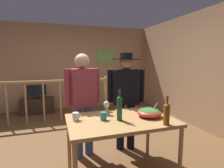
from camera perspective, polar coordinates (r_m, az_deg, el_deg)
ground_plane at (r=3.33m, az=-8.22°, el=-19.25°), size 7.17×7.17×0.00m
back_wall at (r=5.71m, az=-13.30°, el=5.32°), size 5.15×0.10×2.57m
side_wall_right at (r=4.85m, az=21.13°, el=4.61°), size 0.10×4.14×2.57m
framed_picture at (r=5.86m, az=-2.06°, el=9.00°), size 0.56×0.03×0.43m
stair_railing at (r=4.54m, az=-15.81°, el=-3.41°), size 3.23×0.10×1.08m
tv_console at (r=5.51m, az=-22.84°, el=-6.42°), size 0.90×0.40×0.43m
flat_screen_tv at (r=5.39m, az=-23.11°, el=-1.91°), size 0.50×0.12×0.39m
serving_table at (r=2.25m, az=2.80°, el=-13.03°), size 1.29×0.83×0.79m
salad_bowl at (r=2.33m, az=11.94°, el=-8.91°), size 0.31×0.31×0.18m
wine_glass at (r=2.35m, az=-1.80°, el=-6.73°), size 0.08×0.08×0.18m
wine_bottle_amber at (r=2.08m, az=17.21°, el=-8.94°), size 0.07×0.07×0.33m
wine_bottle_green at (r=2.13m, az=2.43°, el=-7.55°), size 0.07×0.07×0.38m
mug_teal at (r=2.16m, az=-2.77°, el=-10.29°), size 0.11×0.07×0.10m
mug_white at (r=2.19m, az=-11.60°, el=-10.23°), size 0.11×0.08×0.10m
person_standing_left at (r=2.74m, az=-9.34°, el=-4.27°), size 0.55×0.30×1.60m
person_standing_right at (r=2.92m, az=4.50°, el=-2.85°), size 0.60×0.47×1.62m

